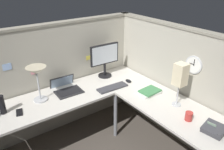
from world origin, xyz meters
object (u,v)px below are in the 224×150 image
Objects in this scene: keyboard at (112,88)px; cell_phone at (19,112)px; book_stack at (149,92)px; wall_clock at (194,65)px; desk_lamp_dome at (37,73)px; desk_lamp_paper at (180,76)px; monitor at (105,58)px; coffee_mug at (189,116)px; office_phone at (215,130)px; computer_mouse at (128,81)px; laptop at (66,88)px; thermos_flask at (2,105)px.

keyboard is 2.99× the size of cell_phone.
book_stack is 0.65m from wall_clock.
desk_lamp_paper reaches higher than desk_lamp_dome.
monitor is 5.21× the size of coffee_mug.
desk_lamp_paper is at bearing -17.11° from cell_phone.
coffee_mug is at bearing -96.08° from book_stack.
cell_phone is 0.63× the size of office_phone.
computer_mouse is 0.20× the size of desk_lamp_paper.
laptop is 1.86m from office_phone.
laptop is at bearing 118.66° from coffee_mug.
desk_lamp_paper is at bearing -84.49° from computer_mouse.
cell_phone is (-0.29, -0.13, -0.36)m from desk_lamp_dome.
desk_lamp_paper is (0.24, -1.16, 0.09)m from monitor.
desk_lamp_dome reaches higher than cell_phone.
wall_clock reaches higher than monitor.
computer_mouse is 0.47× the size of wall_clock.
desk_lamp_dome is 0.48m from cell_phone.
desk_lamp_paper is at bearing -61.98° from keyboard.
keyboard is 1.00m from desk_lamp_dome.
cell_phone is 0.27× the size of desk_lamp_paper.
office_phone reaches higher than book_stack.
book_stack reaches higher than computer_mouse.
wall_clock is (1.97, -1.01, 0.34)m from thermos_flask.
monitor is 0.72m from laptop.
desk_lamp_dome is 2.02× the size of thermos_flask.
wall_clock is at bearing -27.21° from thermos_flask.
desk_lamp_dome reaches higher than thermos_flask.
wall_clock is at bearing 57.55° from office_phone.
cell_phone is at bearing -170.43° from monitor.
desk_lamp_paper is at bearing -39.88° from desk_lamp_dome.
monitor is 3.47× the size of cell_phone.
computer_mouse is at bearing 5.70° from keyboard.
computer_mouse is at bearing -21.39° from laptop.
laptop is at bearing 138.86° from book_stack.
laptop is 2.73× the size of cell_phone.
office_phone is at bearing -92.30° from book_stack.
thermos_flask is at bearing -173.83° from laptop.
book_stack is at bearing 131.42° from wall_clock.
wall_clock is (0.26, 0.02, 0.06)m from desk_lamp_paper.
desk_lamp_dome is at bearing -174.54° from monitor.
keyboard is at bearing 6.42° from cell_phone.
thermos_flask is 2.29× the size of coffee_mug.
monitor is 1.68× the size of book_stack.
office_phone is 0.95m from book_stack.
keyboard is 1.36m from thermos_flask.
office_phone is at bearing -91.17° from computer_mouse.
laptop is 0.91× the size of keyboard.
desk_lamp_dome reaches higher than computer_mouse.
desk_lamp_dome is at bearing 125.77° from office_phone.
wall_clock is at bearing 4.53° from desk_lamp_paper.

